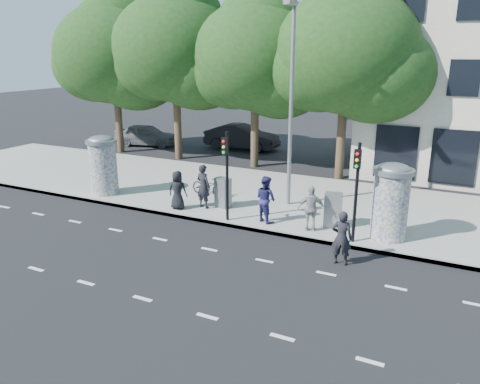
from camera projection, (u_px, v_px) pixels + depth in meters
The scene contains 24 objects.
ground at pixel (187, 266), 14.39m from camera, with size 120.00×120.00×0.00m, color black.
sidewalk at pixel (277, 198), 20.81m from camera, with size 40.00×8.00×0.15m, color gray.
curb at pixel (238, 227), 17.42m from camera, with size 40.00×0.10×0.16m, color slate.
lane_dash_near at pixel (143, 299), 12.50m from camera, with size 32.00×0.12×0.01m, color silver.
lane_dash_far at pixel (209, 249), 15.59m from camera, with size 32.00×0.12×0.01m, color silver.
ad_column_left at pixel (103, 163), 20.85m from camera, with size 1.36×1.36×2.65m.
ad_column_right at pixel (391, 200), 15.79m from camera, with size 1.36×1.36×2.65m.
traffic_pole_near at pixel (226, 167), 17.26m from camera, with size 0.22×0.31×3.40m.
traffic_pole_far at pixel (357, 183), 15.23m from camera, with size 0.22×0.31×3.40m.
street_lamp at pixel (291, 92), 18.36m from camera, with size 0.25×0.93×8.00m.
tree_far_left at pixel (114, 54), 28.82m from camera, with size 7.20×7.20×9.26m.
tree_mid_left at pixel (175, 48), 26.83m from camera, with size 7.20×7.20×9.57m.
tree_near_left at pixel (255, 56), 25.02m from camera, with size 6.80×6.80×8.97m.
tree_center at pixel (346, 52), 22.49m from camera, with size 7.00×7.00×9.30m.
ped_a at pixel (178, 190), 18.94m from camera, with size 0.78×0.51×1.59m, color black.
ped_b at pixel (203, 186), 19.04m from camera, with size 0.67×0.44×1.83m, color black.
ped_c at pixel (266, 199), 17.52m from camera, with size 0.86×0.67×1.77m, color navy.
ped_e at pixel (311, 209), 16.60m from camera, with size 0.97×0.55×1.66m, color #97979A.
man_road at pixel (342, 238), 14.32m from camera, with size 0.63×0.41×1.73m, color black.
bicycle at pixel (208, 186), 20.84m from camera, with size 1.67×0.58×0.88m, color black.
cabinet_left at pixel (223, 193), 19.21m from camera, with size 0.59×0.43×1.24m, color slate.
cabinet_right at pixel (333, 210), 17.03m from camera, with size 0.61×0.45×1.28m, color gray.
car_left at pixel (147, 135), 32.49m from camera, with size 4.38×1.76×1.49m, color #5A5D61.
car_mid at pixel (242, 137), 31.31m from camera, with size 4.98×1.74×1.64m, color black.
Camera 1 is at (7.25, -11.04, 6.36)m, focal length 35.00 mm.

